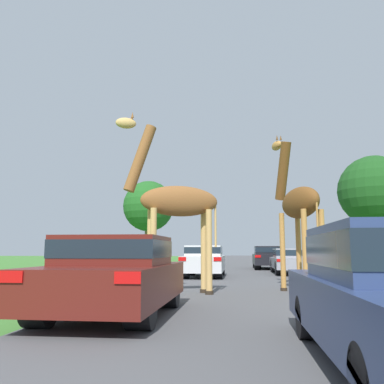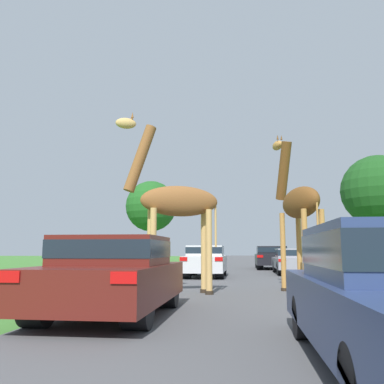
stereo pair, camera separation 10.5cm
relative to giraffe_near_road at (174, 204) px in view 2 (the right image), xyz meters
name	(u,v)px [view 2 (the right image)]	position (x,y,z in m)	size (l,w,h in m)	color
road	(245,267)	(1.99, 18.66, -2.43)	(7.01, 120.00, 0.00)	#4C4C4F
giraffe_near_road	(174,204)	(0.00, 0.00, 0.00)	(2.83, 1.48, 4.92)	tan
giraffe_companion	(298,204)	(3.45, 0.96, 0.04)	(1.29, 2.58, 4.84)	#B77F3D
car_queue_right	(271,257)	(3.62, 15.59, -1.67)	(1.96, 4.80, 1.42)	black
car_queue_left	(206,260)	(0.20, 7.26, -1.70)	(1.72, 3.97, 1.37)	silver
car_far_ahead	(294,260)	(4.35, 10.01, -1.75)	(1.87, 4.46, 1.25)	gray
car_verge_right	(113,273)	(-0.50, -3.63, -1.68)	(1.98, 4.06, 1.43)	#561914
tree_left_edge	(378,191)	(12.16, 21.38, 3.24)	(5.44, 5.44, 8.42)	brown
tree_centre_back	(151,207)	(-5.45, 20.92, 2.20)	(4.05, 4.05, 6.70)	brown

